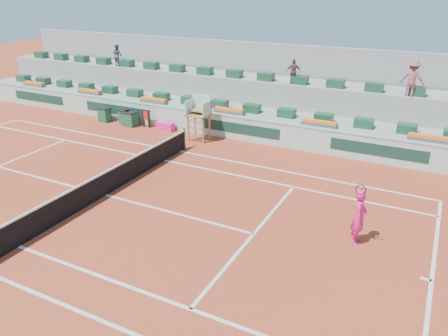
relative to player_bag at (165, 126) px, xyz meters
The scene contains 20 objects.
ground 8.41m from the player_bag, 72.20° to the right, with size 90.00×90.00×0.00m, color maroon.
seating_tier_lower 3.74m from the player_bag, 46.38° to the left, with size 36.00×4.00×1.20m, color #969693.
seating_tier_upper 5.12m from the player_bag, 59.12° to the left, with size 36.00×2.40×2.60m, color #969693.
stadium_back_wall 6.73m from the player_bag, 66.45° to the left, with size 36.00×0.40×4.40m, color #969693.
player_bag is the anchor object (origin of this frame).
spectator_left 7.67m from the player_bag, 149.52° to the left, with size 0.70×0.54×1.43m, color #535361.
spectator_mid 7.80m from the player_bag, 29.07° to the left, with size 0.80×0.33×1.37m, color brown.
spectator_right 13.20m from the player_bag, 15.44° to the left, with size 1.14×0.65×1.76m, color #944A50.
court_lines 8.41m from the player_bag, 72.20° to the right, with size 23.89×11.09×0.01m.
tennis_net 8.41m from the player_bag, 72.20° to the right, with size 0.10×11.97×1.10m.
advertising_hoarding 2.67m from the player_bag, 10.79° to the left, with size 36.00×0.34×1.26m.
umpire_chair 2.93m from the player_bag, 11.15° to the right, with size 1.10×0.90×2.40m.
seat_row_lower 3.35m from the player_bag, 34.96° to the left, with size 32.90×0.60×0.44m.
seat_row_upper 5.19m from the player_bag, 55.20° to the left, with size 32.90×0.60×0.44m.
flower_planters 1.83m from the player_bag, 42.98° to the left, with size 26.80×0.36×0.28m.
drink_cooler_a 2.33m from the player_bag, behind, with size 0.80×0.69×0.84m.
drink_cooler_b 2.83m from the player_bag, behind, with size 0.67×0.58×0.84m.
drink_cooler_c 4.24m from the player_bag, behind, with size 0.66×0.57×0.84m.
towel_rack 1.36m from the player_bag, behind, with size 0.61×0.10×1.03m.
tennis_player 14.00m from the player_bag, 29.80° to the right, with size 0.45×0.91×2.28m.
Camera 1 is at (11.24, -11.68, 7.78)m, focal length 35.00 mm.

